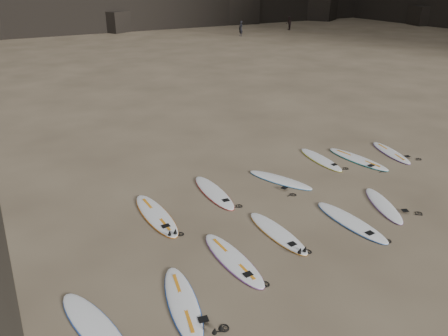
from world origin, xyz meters
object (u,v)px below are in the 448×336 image
object	(u,v)px
surfboard_3	(351,221)
person_a	(241,29)
person_b	(289,23)
surfboard_8	(321,159)
surfboard_4	(383,205)
surfboard_6	(214,192)
surfboard_1	(233,259)
surfboard_5	(156,215)
surfboard_9	(358,159)
surfboard_0	(183,302)
surfboard_10	(391,152)
surfboard_7	(280,180)
surfboard_2	(277,232)
surfboard_11	(94,326)

from	to	relation	value
surfboard_3	person_a	distance (m)	38.98
person_b	surfboard_8	bearing A→B (deg)	-14.40
surfboard_4	surfboard_6	xyz separation A→B (m)	(-4.07, 3.23, 0.01)
surfboard_4	person_b	distance (m)	43.61
surfboard_1	surfboard_8	bearing A→B (deg)	30.88
surfboard_4	person_a	xyz separation A→B (m)	(15.87, 34.62, 0.76)
surfboard_3	surfboard_5	size ratio (longest dim) A/B	0.94
surfboard_9	person_b	world-z (taller)	person_b
surfboard_0	surfboard_3	size ratio (longest dim) A/B	0.97
surfboard_3	surfboard_10	distance (m)	5.92
surfboard_6	surfboard_7	world-z (taller)	surfboard_6
surfboard_2	surfboard_11	distance (m)	5.26
surfboard_5	surfboard_11	xyz separation A→B (m)	(-2.64, -3.49, -0.00)
surfboard_11	surfboard_2	bearing A→B (deg)	-2.28
surfboard_2	surfboard_6	size ratio (longest dim) A/B	0.94
surfboard_1	surfboard_9	xyz separation A→B (m)	(7.23, 3.12, 0.00)
surfboard_2	surfboard_11	xyz separation A→B (m)	(-5.16, -1.02, 0.00)
person_a	person_b	size ratio (longest dim) A/B	1.00
surfboard_6	surfboard_10	xyz separation A→B (m)	(7.58, -0.39, -0.00)
surfboard_3	surfboard_6	world-z (taller)	surfboard_3
surfboard_6	surfboard_8	xyz separation A→B (m)	(4.74, 0.41, -0.00)
surfboard_0	person_a	xyz separation A→B (m)	(22.90, 35.57, 0.75)
surfboard_7	person_b	world-z (taller)	person_b
surfboard_1	surfboard_9	distance (m)	7.87
surfboard_5	surfboard_8	size ratio (longest dim) A/B	1.15
surfboard_4	person_b	size ratio (longest dim) A/B	1.42
surfboard_1	surfboard_6	size ratio (longest dim) A/B	1.00
surfboard_4	surfboard_7	bearing A→B (deg)	142.96
surfboard_0	surfboard_8	xyz separation A→B (m)	(7.70, 4.58, -0.00)
surfboard_2	surfboard_11	bearing A→B (deg)	-170.24
surfboard_2	person_a	world-z (taller)	person_a
surfboard_0	surfboard_7	world-z (taller)	surfboard_0
surfboard_3	surfboard_8	bearing A→B (deg)	58.44
surfboard_8	surfboard_9	world-z (taller)	surfboard_9
surfboard_1	surfboard_2	xyz separation A→B (m)	(1.65, 0.46, -0.00)
surfboard_5	surfboard_6	world-z (taller)	surfboard_5
surfboard_11	surfboard_8	bearing A→B (deg)	11.04
surfboard_2	person_b	xyz separation A→B (m)	(27.47, 36.22, 0.75)
surfboard_0	surfboard_6	xyz separation A→B (m)	(2.95, 4.17, 0.00)
surfboard_7	person_b	bearing A→B (deg)	28.89
surfboard_1	surfboard_7	size ratio (longest dim) A/B	1.07
surfboard_9	surfboard_10	xyz separation A→B (m)	(1.61, -0.14, -0.01)
surfboard_8	person_b	distance (m)	40.23
surfboard_4	surfboard_8	distance (m)	3.69
surfboard_5	surfboard_7	bearing A→B (deg)	1.36
surfboard_1	surfboard_8	distance (m)	7.08
surfboard_2	person_b	distance (m)	45.47
person_a	surfboard_4	bearing A→B (deg)	-27.51
surfboard_2	surfboard_3	distance (m)	2.20
surfboard_4	surfboard_7	size ratio (longest dim) A/B	0.94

